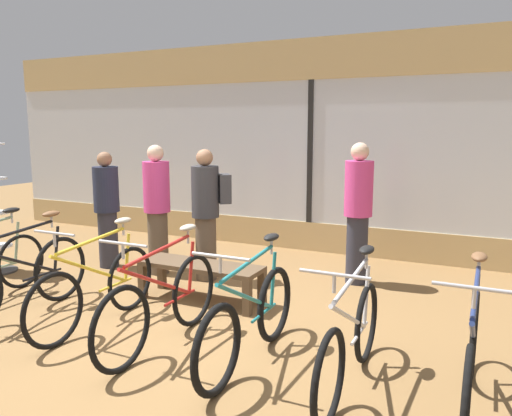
% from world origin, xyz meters
% --- Properties ---
extents(ground_plane, '(24.00, 24.00, 0.00)m').
position_xyz_m(ground_plane, '(0.00, 0.00, 0.00)').
color(ground_plane, olive).
extents(shop_back_wall, '(12.00, 0.08, 3.20)m').
position_xyz_m(shop_back_wall, '(0.00, 3.67, 1.64)').
color(shop_back_wall, tan).
rests_on(shop_back_wall, ground_plane).
extents(bicycle_left, '(0.46, 1.79, 1.04)m').
position_xyz_m(bicycle_left, '(-1.71, -0.20, 0.40)').
color(bicycle_left, black).
rests_on(bicycle_left, ground_plane).
extents(bicycle_center_left, '(0.46, 1.69, 1.02)m').
position_xyz_m(bicycle_center_left, '(-0.83, -0.07, 0.38)').
color(bicycle_center_left, black).
rests_on(bicycle_center_left, ground_plane).
extents(bicycle_center, '(0.46, 1.74, 1.03)m').
position_xyz_m(bicycle_center, '(-0.01, -0.14, 0.39)').
color(bicycle_center, black).
rests_on(bicycle_center, ground_plane).
extents(bicycle_center_right, '(0.46, 1.70, 1.02)m').
position_xyz_m(bicycle_center_right, '(0.84, -0.12, 0.37)').
color(bicycle_center_right, black).
rests_on(bicycle_center_right, ground_plane).
extents(bicycle_right, '(0.46, 1.67, 1.01)m').
position_xyz_m(bicycle_right, '(1.68, -0.16, 0.37)').
color(bicycle_right, black).
rests_on(bicycle_right, ground_plane).
extents(bicycle_far_right, '(0.46, 1.74, 1.02)m').
position_xyz_m(bicycle_far_right, '(2.48, -0.09, 0.39)').
color(bicycle_far_right, black).
rests_on(bicycle_far_right, ground_plane).
extents(display_bench, '(1.40, 0.44, 0.43)m').
position_xyz_m(display_bench, '(-0.30, 0.97, 0.35)').
color(display_bench, brown).
rests_on(display_bench, ground_plane).
extents(customer_near_rack, '(0.48, 0.48, 1.72)m').
position_xyz_m(customer_near_rack, '(1.08, 2.35, 0.91)').
color(customer_near_rack, '#2D2D38').
rests_on(customer_near_rack, ground_plane).
extents(customer_by_window, '(0.48, 0.48, 1.58)m').
position_xyz_m(customer_by_window, '(-2.18, 1.60, 0.82)').
color(customer_by_window, '#2D2D38').
rests_on(customer_by_window, ground_plane).
extents(customer_mid_floor, '(0.37, 0.37, 1.68)m').
position_xyz_m(customer_mid_floor, '(-1.37, 1.64, 0.88)').
color(customer_mid_floor, brown).
rests_on(customer_mid_floor, ground_plane).
extents(customer_near_bench, '(0.56, 0.53, 1.64)m').
position_xyz_m(customer_near_bench, '(-0.65, 1.69, 0.88)').
color(customer_near_bench, brown).
rests_on(customer_near_bench, ground_plane).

